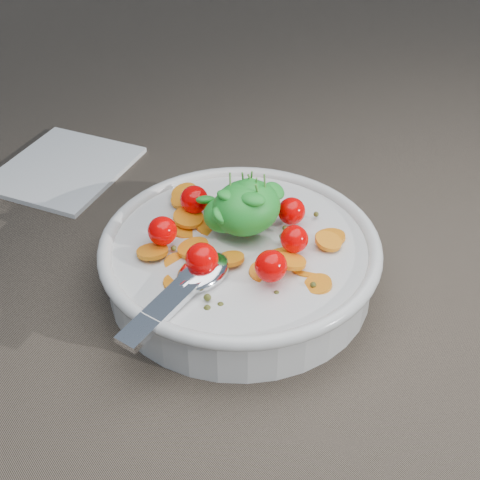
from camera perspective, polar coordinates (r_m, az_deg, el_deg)
ground at (r=0.63m, az=-2.92°, el=-3.91°), size 6.00×6.00×0.00m
bowl at (r=0.61m, az=-0.04°, el=-1.59°), size 0.27×0.25×0.11m
napkin at (r=0.81m, az=-14.78°, el=5.91°), size 0.20×0.19×0.01m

